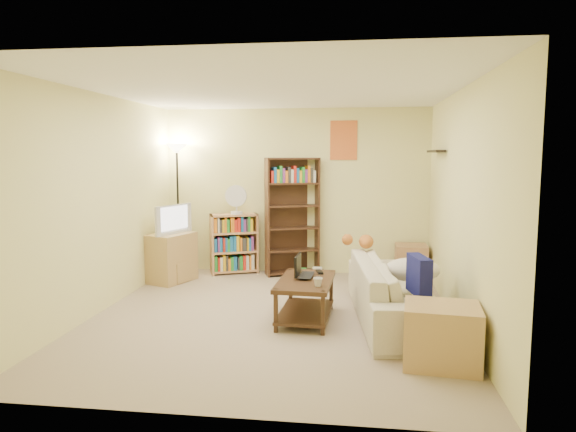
% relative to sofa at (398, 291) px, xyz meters
% --- Properties ---
extents(room, '(4.50, 4.54, 2.52)m').
position_rel_sofa_xyz_m(room, '(-1.37, -0.03, 1.30)').
color(room, tan).
rests_on(room, ground).
extents(sofa, '(2.40, 1.34, 0.65)m').
position_rel_sofa_xyz_m(sofa, '(0.00, 0.00, 0.00)').
color(sofa, beige).
rests_on(sofa, ground).
extents(navy_pillow, '(0.21, 0.44, 0.38)m').
position_rel_sofa_xyz_m(navy_pillow, '(0.16, -0.46, 0.29)').
color(navy_pillow, '#131553').
rests_on(navy_pillow, sofa).
extents(cream_blanket, '(0.60, 0.43, 0.26)m').
position_rel_sofa_xyz_m(cream_blanket, '(0.15, 0.07, 0.23)').
color(cream_blanket, beige).
rests_on(cream_blanket, sofa).
extents(tabby_cat, '(0.51, 0.22, 0.18)m').
position_rel_sofa_xyz_m(tabby_cat, '(-0.38, 0.82, 0.41)').
color(tabby_cat, '#BF6828').
rests_on(tabby_cat, sofa).
extents(coffee_table, '(0.62, 1.05, 0.45)m').
position_rel_sofa_xyz_m(coffee_table, '(-1.00, -0.11, -0.02)').
color(coffee_table, '#3A2916').
rests_on(coffee_table, ground).
extents(laptop, '(0.38, 0.26, 0.03)m').
position_rel_sofa_xyz_m(laptop, '(-0.95, -0.01, 0.14)').
color(laptop, black).
rests_on(laptop, coffee_table).
extents(laptop_screen, '(0.03, 0.34, 0.23)m').
position_rel_sofa_xyz_m(laptop_screen, '(-1.10, -0.00, 0.27)').
color(laptop_screen, white).
rests_on(laptop_screen, laptop).
extents(mug, '(0.16, 0.16, 0.09)m').
position_rel_sofa_xyz_m(mug, '(-0.85, -0.39, 0.18)').
color(mug, silver).
rests_on(mug, coffee_table).
extents(tv_remote, '(0.10, 0.19, 0.02)m').
position_rel_sofa_xyz_m(tv_remote, '(-0.87, 0.22, 0.14)').
color(tv_remote, black).
rests_on(tv_remote, coffee_table).
extents(tv_stand, '(0.67, 0.77, 0.69)m').
position_rel_sofa_xyz_m(tv_stand, '(-3.08, 1.37, 0.02)').
color(tv_stand, tan).
rests_on(tv_stand, ground).
extents(television, '(0.78, 0.59, 0.41)m').
position_rel_sofa_xyz_m(television, '(-3.08, 1.37, 0.58)').
color(television, black).
rests_on(television, tv_stand).
extents(tall_bookshelf, '(0.84, 0.53, 1.76)m').
position_rel_sofa_xyz_m(tall_bookshelf, '(-1.41, 2.01, 0.61)').
color(tall_bookshelf, '#472B1B').
rests_on(tall_bookshelf, ground).
extents(short_bookshelf, '(0.76, 0.54, 0.91)m').
position_rel_sofa_xyz_m(short_bookshelf, '(-2.30, 2.01, 0.13)').
color(short_bookshelf, tan).
rests_on(short_bookshelf, ground).
extents(desk_fan, '(0.32, 0.18, 0.44)m').
position_rel_sofa_xyz_m(desk_fan, '(-2.25, 1.96, 0.82)').
color(desk_fan, silver).
rests_on(desk_fan, short_bookshelf).
extents(floor_lamp, '(0.33, 0.33, 1.97)m').
position_rel_sofa_xyz_m(floor_lamp, '(-3.18, 2.01, 1.25)').
color(floor_lamp, black).
rests_on(floor_lamp, ground).
extents(side_table, '(0.45, 0.45, 0.51)m').
position_rel_sofa_xyz_m(side_table, '(0.34, 1.92, -0.07)').
color(side_table, tan).
rests_on(side_table, ground).
extents(end_cabinet, '(0.69, 0.60, 0.53)m').
position_rel_sofa_xyz_m(end_cabinet, '(0.27, -1.17, -0.06)').
color(end_cabinet, tan).
rests_on(end_cabinet, ground).
extents(book_stacks, '(0.40, 0.15, 0.16)m').
position_rel_sofa_xyz_m(book_stacks, '(-1.12, 1.83, -0.25)').
color(book_stacks, red).
rests_on(book_stacks, ground).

